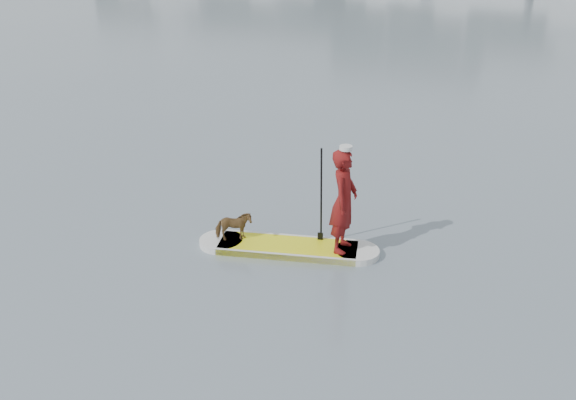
% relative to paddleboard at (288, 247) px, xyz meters
% --- Properties ---
extents(ground, '(140.00, 140.00, 0.00)m').
position_rel_paddleboard_xyz_m(ground, '(-3.01, -1.72, -0.06)').
color(ground, slate).
rests_on(ground, ground).
extents(paddleboard, '(3.19, 1.52, 0.12)m').
position_rel_paddleboard_xyz_m(paddleboard, '(0.00, 0.00, 0.00)').
color(paddleboard, yellow).
rests_on(paddleboard, ground).
extents(paddler, '(0.53, 0.73, 1.87)m').
position_rel_paddleboard_xyz_m(paddler, '(0.94, 0.28, 1.00)').
color(paddler, maroon).
rests_on(paddler, paddleboard).
extents(white_cap, '(0.22, 0.22, 0.07)m').
position_rel_paddleboard_xyz_m(white_cap, '(0.94, 0.28, 1.97)').
color(white_cap, silver).
rests_on(white_cap, paddler).
extents(dog, '(0.71, 0.62, 0.55)m').
position_rel_paddleboard_xyz_m(dog, '(-0.96, -0.29, 0.34)').
color(dog, brown).
rests_on(dog, paddleboard).
extents(paddle, '(0.12, 0.30, 2.00)m').
position_rel_paddleboard_xyz_m(paddle, '(0.45, 0.43, 0.74)').
color(paddle, black).
rests_on(paddle, ground).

